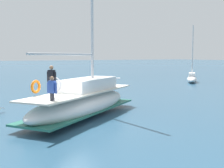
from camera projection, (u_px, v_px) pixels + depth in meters
name	position (u px, v px, depth m)	size (l,w,h in m)	color
ground_plane	(71.00, 125.00, 14.76)	(400.00, 400.00, 0.00)	#284C66
main_sailboat	(83.00, 101.00, 16.82)	(7.27, 9.34, 11.57)	silver
moored_sloop_far	(192.00, 78.00, 38.69)	(4.46, 4.68, 7.57)	white
mooring_buoy	(92.00, 95.00, 24.50)	(0.63, 0.63, 0.91)	yellow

